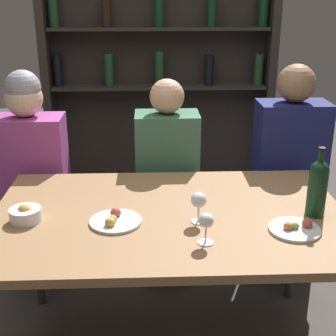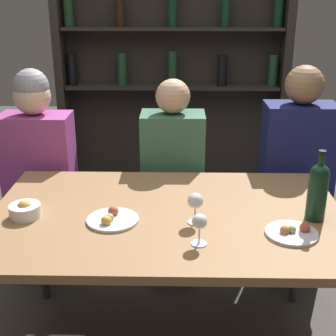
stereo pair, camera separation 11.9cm
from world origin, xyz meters
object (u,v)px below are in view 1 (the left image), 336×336
(wine_bottle, at_px, (318,186))
(seated_person_center, at_px, (167,190))
(wine_glass_0, at_px, (206,222))
(snack_bowl, at_px, (25,214))
(food_plate_0, at_px, (115,220))
(wine_glass_1, at_px, (199,201))
(seated_person_right, at_px, (287,183))
(seated_person_left, at_px, (34,186))
(food_plate_1, at_px, (295,228))

(wine_bottle, relative_size, seated_person_center, 0.25)
(wine_glass_0, bearing_deg, snack_bowl, 163.67)
(wine_bottle, distance_m, food_plate_0, 0.84)
(wine_bottle, distance_m, wine_glass_1, 0.50)
(food_plate_0, bearing_deg, seated_person_right, 38.08)
(wine_bottle, distance_m, wine_glass_0, 0.53)
(wine_glass_1, relative_size, seated_person_right, 0.10)
(seated_person_left, bearing_deg, seated_person_center, 0.00)
(seated_person_left, bearing_deg, wine_glass_0, -46.48)
(seated_person_left, bearing_deg, seated_person_right, 0.00)
(wine_glass_0, distance_m, seated_person_center, 0.94)
(wine_glass_1, distance_m, snack_bowl, 0.71)
(seated_person_left, xyz_separation_m, seated_person_center, (0.74, 0.00, -0.04))
(wine_glass_1, bearing_deg, food_plate_0, 179.02)
(wine_bottle, xyz_separation_m, food_plate_0, (-0.83, -0.04, -0.12))
(wine_glass_0, distance_m, food_plate_0, 0.40)
(wine_glass_0, bearing_deg, food_plate_0, 153.23)
(food_plate_1, height_order, seated_person_right, seated_person_right)
(food_plate_1, bearing_deg, seated_person_center, 119.98)
(wine_glass_1, distance_m, seated_person_left, 1.14)
(snack_bowl, height_order, seated_person_center, seated_person_center)
(wine_glass_1, xyz_separation_m, seated_person_center, (-0.10, 0.73, -0.27))
(food_plate_1, relative_size, seated_person_left, 0.16)
(wine_glass_0, height_order, food_plate_0, wine_glass_0)
(wine_bottle, distance_m, food_plate_1, 0.22)
(food_plate_0, distance_m, food_plate_1, 0.72)
(wine_glass_0, distance_m, snack_bowl, 0.74)
(wine_glass_1, height_order, snack_bowl, wine_glass_1)
(food_plate_1, height_order, seated_person_left, seated_person_left)
(wine_bottle, bearing_deg, seated_person_center, 130.91)
(snack_bowl, height_order, seated_person_left, seated_person_left)
(wine_glass_0, relative_size, food_plate_0, 0.58)
(wine_glass_1, relative_size, food_plate_1, 0.64)
(food_plate_1, bearing_deg, wine_bottle, 48.17)
(snack_bowl, distance_m, seated_person_center, 0.94)
(wine_glass_0, height_order, seated_person_center, seated_person_center)
(wine_glass_0, height_order, seated_person_right, seated_person_right)
(food_plate_1, bearing_deg, seated_person_right, 75.67)
(snack_bowl, bearing_deg, wine_bottle, 0.23)
(seated_person_center, bearing_deg, seated_person_right, -0.00)
(seated_person_center, bearing_deg, snack_bowl, -131.29)
(wine_bottle, bearing_deg, seated_person_right, 82.61)
(food_plate_0, distance_m, seated_person_right, 1.18)
(seated_person_right, bearing_deg, wine_glass_0, -122.54)
(wine_glass_0, relative_size, seated_person_right, 0.10)
(snack_bowl, height_order, seated_person_right, seated_person_right)
(seated_person_left, bearing_deg, food_plate_0, -55.08)
(wine_bottle, distance_m, seated_person_center, 0.96)
(wine_bottle, xyz_separation_m, snack_bowl, (-1.20, -0.00, -0.10))
(food_plate_0, bearing_deg, seated_person_left, 124.92)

